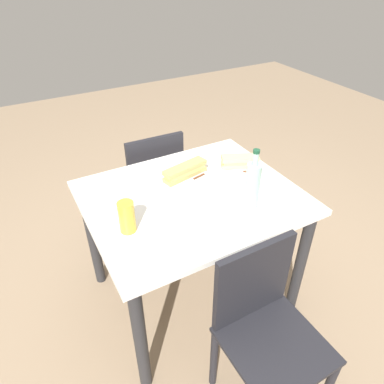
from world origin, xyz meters
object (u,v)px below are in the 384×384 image
Objects in this scene: beer_glass at (127,217)px; olive_bowl at (219,198)px; baguette_sandwich_near at (185,171)px; water_bottle at (252,187)px; plate_far at (239,168)px; dining_table at (192,213)px; knife_near at (194,179)px; baguette_sandwich_far at (240,161)px; chair_near at (152,180)px; plate_near at (185,177)px; knife_far at (243,172)px; chair_far at (264,323)px.

olive_bowl is (-0.48, 0.00, -0.06)m from beer_glass.
water_bottle reaches higher than baguette_sandwich_near.
beer_glass is (0.74, 0.20, 0.07)m from plate_far.
dining_table is 0.18m from knife_near.
baguette_sandwich_far reaches higher than olive_bowl.
chair_near is 3.84× the size of baguette_sandwich_far.
water_bottle is at bearing 108.76° from baguette_sandwich_near.
water_bottle is 2.18× the size of beer_glass.
chair_near is 3.29× the size of plate_near.
baguette_sandwich_near is (-0.04, -0.16, 0.17)m from dining_table.
baguette_sandwich_far is at bearing -117.86° from water_bottle.
plate_near is at bearing -105.47° from dining_table.
water_bottle reaches higher than dining_table.
chair_near is at bearing -89.01° from plate_near.
chair_near is at bearing -58.72° from baguette_sandwich_far.
beer_glass is (0.38, 0.10, 0.19)m from dining_table.
knife_far is (-0.30, 0.12, -0.03)m from baguette_sandwich_near.
chair_near is 0.56m from plate_near.
olive_bowl is at bearing 134.13° from dining_table.
chair_far is 0.87m from plate_far.
water_bottle is 3.15× the size of olive_bowl.
water_bottle is at bearing 59.70° from knife_far.
knife_far is 1.02× the size of beer_glass.
dining_table is 1.27× the size of chair_near.
water_bottle reaches higher than knife_near.
chair_far is 0.62m from olive_bowl.
knife_near is 1.17× the size of beer_glass.
beer_glass reaches higher than baguette_sandwich_far.
chair_far is at bearing 89.96° from dining_table.
baguette_sandwich_far is 0.40m from water_bottle.
chair_far is 3.29× the size of plate_near.
chair_far is at bearing 86.82° from baguette_sandwich_near.
beer_glass is (0.38, -0.54, 0.35)m from chair_far.
dining_table is at bearing 14.94° from baguette_sandwich_far.
olive_bowl reaches higher than plate_far.
beer_glass reaches higher than plate_far.
chair_far is 4.72× the size of knife_near.
olive_bowl is (-0.10, 0.10, 0.13)m from dining_table.
plate_far is at bearing 178.64° from knife_near.
baguette_sandwich_far reaches higher than dining_table.
chair_near is at bearing -58.72° from plate_far.
water_bottle is at bearing 99.37° from chair_near.
chair_far is at bearing 63.63° from baguette_sandwich_far.
water_bottle reaches higher than chair_near.
olive_bowl is (-0.06, 0.26, -0.03)m from baguette_sandwich_near.
beer_glass reaches higher than dining_table.
olive_bowl is at bearing 37.02° from baguette_sandwich_far.
baguette_sandwich_near is 1.05× the size of plate_far.
water_bottle is (0.18, 0.34, 0.09)m from baguette_sandwich_far.
plate_far is 0.41m from water_bottle.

